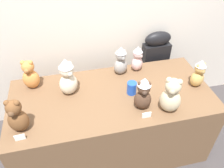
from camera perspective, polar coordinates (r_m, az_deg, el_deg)
The scene contains 14 objects.
ground_plane at distance 2.31m, azimuth 1.48°, elevation -19.88°, with size 10.00×10.00×0.00m, color #3D3838.
display_table at distance 2.16m, azimuth 0.00°, elevation -9.59°, with size 1.71×0.78×0.70m, color brown.
instrument_case at distance 2.59m, azimuth 10.38°, elevation 3.41°, with size 0.28×0.13×0.96m.
teddy_bear_sand at distance 1.74m, azimuth 14.61°, elevation -2.97°, with size 0.21×0.20×0.31m.
teddy_bear_cream at distance 1.86m, azimuth -11.13°, elevation 1.69°, with size 0.20×0.19×0.34m.
teddy_bear_cocoa at distance 1.72m, azimuth 7.87°, elevation -2.48°, with size 0.15×0.14×0.29m.
teddy_bear_chestnut at distance 1.69m, azimuth -22.83°, elevation -7.58°, with size 0.17×0.15×0.28m.
teddy_bear_honey at distance 2.06m, azimuth 20.96°, elevation 2.45°, with size 0.14×0.12×0.27m.
teddy_bear_ginger at distance 2.03m, azimuth -19.91°, elevation 2.10°, with size 0.16×0.14×0.28m.
teddy_bear_ash at distance 2.07m, azimuth 2.22°, elevation 5.84°, with size 0.15×0.14×0.28m.
teddy_bear_blush at distance 2.13m, azimuth 6.41°, elevation 6.33°, with size 0.15×0.14×0.25m.
party_cup_blue at distance 1.90m, azimuth 4.99°, elevation -1.01°, with size 0.08×0.08×0.11m, color blue.
name_card_front_left at distance 1.74m, azimuth 8.70°, elevation -7.74°, with size 0.07×0.01×0.05m, color white.
name_card_front_middle at distance 1.71m, azimuth -22.19°, elevation -12.36°, with size 0.07×0.01×0.05m, color white.
Camera 1 is at (-0.31, -1.12, 2.00)m, focal length 36.31 mm.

